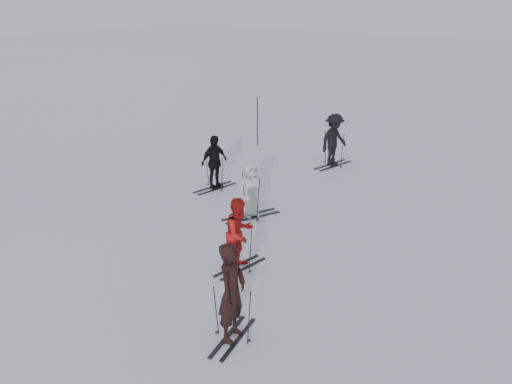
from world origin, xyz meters
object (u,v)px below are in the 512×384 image
skier_grey (251,190)px  skier_uphill_left (214,163)px  skier_uphill_far (334,140)px  piste_marker (258,121)px  skier_red (240,235)px  skier_near_dark (232,293)px

skier_grey → skier_uphill_left: (-2.40, 1.21, 0.07)m
skier_uphill_far → piste_marker: size_ratio=0.95×
skier_uphill_left → skier_red: bearing=-124.5°
skier_red → skier_uphill_left: (-4.09, 3.90, 0.01)m
skier_near_dark → skier_uphill_far: 11.40m
skier_grey → skier_uphill_far: 5.73m
skier_red → skier_uphill_left: 5.65m
skier_near_dark → skier_uphill_left: bearing=29.1°
skier_uphill_left → skier_uphill_far: 4.89m
skier_near_dark → piste_marker: piste_marker is taller
skier_uphill_far → piste_marker: 3.94m
piste_marker → skier_red: bearing=-55.9°
skier_near_dark → skier_uphill_far: size_ratio=1.03×
skier_red → skier_grey: 3.17m
skier_uphill_far → piste_marker: piste_marker is taller
skier_grey → skier_uphill_far: skier_uphill_far is taller
skier_uphill_left → skier_grey: bearing=-107.7°
skier_uphill_left → skier_near_dark: bearing=-128.3°
skier_near_dark → skier_uphill_left: 8.48m
skier_near_dark → skier_uphill_far: (-3.82, 10.74, -0.03)m
skier_near_dark → piste_marker: 13.69m
piste_marker → skier_near_dark: bearing=-55.7°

